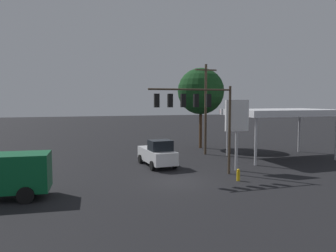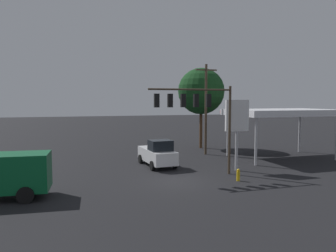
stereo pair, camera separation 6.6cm
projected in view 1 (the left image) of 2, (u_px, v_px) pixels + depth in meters
ground_plane at (176, 182)px, 23.41m from camera, size 200.00×200.00×0.00m
traffic_signal_assembly at (196, 107)px, 24.65m from camera, size 6.64×0.43×6.91m
utility_pole at (206, 107)px, 34.82m from camera, size 2.40×0.26×9.60m
gas_station_canopy at (281, 113)px, 32.77m from camera, size 10.15×6.58×4.90m
price_sign at (237, 120)px, 26.78m from camera, size 2.06×0.27×5.84m
pickup_parked at (157, 154)px, 28.78m from camera, size 2.57×5.34×2.40m
street_tree at (201, 91)px, 39.44m from camera, size 5.59×5.59×9.70m
fire_hydrant at (238, 175)px, 23.59m from camera, size 0.24×0.24×0.88m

